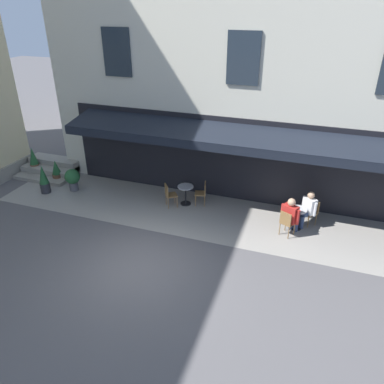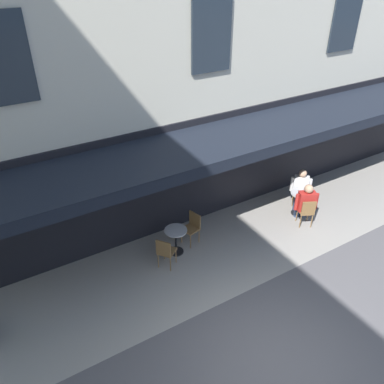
{
  "view_description": "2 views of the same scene",
  "coord_description": "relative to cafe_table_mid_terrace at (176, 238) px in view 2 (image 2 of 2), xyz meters",
  "views": [
    {
      "loc": [
        -4.24,
        7.6,
        6.95
      ],
      "look_at": [
        -0.47,
        -3.28,
        0.9
      ],
      "focal_mm": 34.62,
      "sensor_mm": 36.0,
      "label": 1
    },
    {
      "loc": [
        3.71,
        3.12,
        6.9
      ],
      "look_at": [
        -0.63,
        -4.13,
        1.59
      ],
      "focal_mm": 35.93,
      "sensor_mm": 36.0,
      "label": 2
    }
  ],
  "objects": [
    {
      "name": "ground_plane",
      "position": [
        -0.0,
        3.91,
        -0.49
      ],
      "size": [
        70.0,
        70.0,
        0.0
      ],
      "primitive_type": "plane",
      "color": "#565456"
    },
    {
      "name": "sidewalk_cafe_terrace",
      "position": [
        -3.25,
        0.51,
        -0.49
      ],
      "size": [
        20.5,
        3.2,
        0.01
      ],
      "primitive_type": "cube",
      "color": "gray",
      "rests_on": "ground_plane"
    },
    {
      "name": "cafe_table_mid_terrace",
      "position": [
        0.0,
        0.0,
        0.0
      ],
      "size": [
        0.6,
        0.6,
        0.75
      ],
      "color": "black",
      "rests_on": "ground_plane"
    },
    {
      "name": "cafe_chair_wicker_by_window",
      "position": [
        0.51,
        0.38,
        0.06
      ],
      "size": [
        0.56,
        0.56,
        0.91
      ],
      "color": "olive",
      "rests_on": "ground_plane"
    },
    {
      "name": "cafe_chair_wicker_corner_right",
      "position": [
        -0.61,
        -0.17,
        0.06
      ],
      "size": [
        0.49,
        0.49,
        0.91
      ],
      "color": "olive",
      "rests_on": "ground_plane"
    },
    {
      "name": "cafe_table_streetside",
      "position": [
        -4.1,
        0.36,
        0.0
      ],
      "size": [
        0.6,
        0.6,
        0.75
      ],
      "color": "black",
      "rests_on": "ground_plane"
    },
    {
      "name": "cafe_chair_wicker_kerbside",
      "position": [
        -3.82,
        0.92,
        0.06
      ],
      "size": [
        0.54,
        0.54,
        0.91
      ],
      "color": "olive",
      "rests_on": "ground_plane"
    },
    {
      "name": "cafe_chair_wicker_under_awning",
      "position": [
        -4.54,
        -0.1,
        0.06
      ],
      "size": [
        0.57,
        0.57,
        0.91
      ],
      "color": "olive",
      "rests_on": "ground_plane"
    },
    {
      "name": "seated_patron_in_white",
      "position": [
        -4.39,
        0.06,
        0.2
      ],
      "size": [
        0.61,
        0.61,
        1.28
      ],
      "color": "navy",
      "rests_on": "ground_plane"
    },
    {
      "name": "seated_companion_in_red",
      "position": [
        -3.91,
        0.73,
        0.22
      ],
      "size": [
        0.63,
        0.65,
        1.33
      ],
      "color": "navy",
      "rests_on": "ground_plane"
    }
  ]
}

